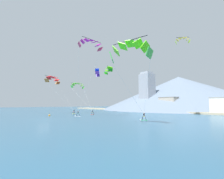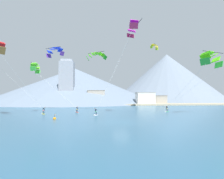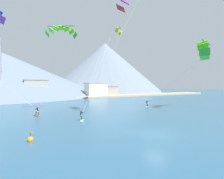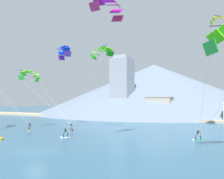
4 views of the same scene
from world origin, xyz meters
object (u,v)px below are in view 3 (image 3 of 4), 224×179
kitesurfer_near_lead (147,105)px  parafoil_kite_distant_mid_solo (119,30)px  kitesurfer_near_trail (81,118)px  parafoil_kite_near_lead (203,49)px  kitesurfer_far_left (37,113)px  parafoil_kite_distant_high_outer (61,31)px  race_marker_buoy (30,140)px

kitesurfer_near_lead → parafoil_kite_distant_mid_solo: (2.33, 15.52, 22.11)m
kitesurfer_near_trail → parafoil_kite_near_lead: parafoil_kite_near_lead is taller
kitesurfer_near_trail → kitesurfer_far_left: size_ratio=0.99×
kitesurfer_near_lead → parafoil_kite_distant_high_outer: bearing=167.7°
kitesurfer_near_trail → parafoil_kite_distant_high_outer: (0.33, 11.43, 15.57)m
parafoil_kite_near_lead → parafoil_kite_distant_mid_solo: parafoil_kite_distant_mid_solo is taller
kitesurfer_near_lead → kitesurfer_far_left: bearing=177.7°
kitesurfer_near_lead → kitesurfer_far_left: (-24.14, 0.98, -0.08)m
kitesurfer_near_trail → parafoil_kite_distant_high_outer: size_ratio=0.29×
parafoil_kite_distant_mid_solo → kitesurfer_near_lead: bearing=-98.5°
race_marker_buoy → parafoil_kite_near_lead: bearing=5.8°
parafoil_kite_distant_high_outer → kitesurfer_near_lead: bearing=-12.3°
parafoil_kite_near_lead → parafoil_kite_distant_high_outer: size_ratio=2.07×
kitesurfer_far_left → race_marker_buoy: kitesurfer_far_left is taller
parafoil_kite_distant_mid_solo → kitesurfer_near_trail: bearing=-133.5°
kitesurfer_far_left → parafoil_kite_distant_high_outer: 16.70m
kitesurfer_near_trail → parafoil_kite_distant_high_outer: bearing=88.3°
kitesurfer_near_trail → parafoil_kite_near_lead: (25.39, -2.70, 12.19)m
parafoil_kite_distant_high_outer → race_marker_buoy: parafoil_kite_distant_high_outer is taller
kitesurfer_near_lead → parafoil_kite_distant_mid_solo: bearing=81.5°
parafoil_kite_near_lead → race_marker_buoy: 35.22m
kitesurfer_far_left → parafoil_kite_near_lead: 34.37m
kitesurfer_near_trail → race_marker_buoy: 9.52m
parafoil_kite_near_lead → parafoil_kite_distant_mid_solo: 27.65m
kitesurfer_near_trail → parafoil_kite_distant_mid_solo: bearing=46.5°
parafoil_kite_distant_high_outer → race_marker_buoy: size_ratio=5.98×
kitesurfer_far_left → race_marker_buoy: size_ratio=1.74×
kitesurfer_far_left → kitesurfer_near_lead: bearing=-2.3°
kitesurfer_near_trail → race_marker_buoy: bearing=-140.8°
race_marker_buoy → kitesurfer_near_lead: bearing=26.5°
kitesurfer_near_lead → race_marker_buoy: (-26.70, -13.31, -0.39)m
kitesurfer_far_left → race_marker_buoy: (-2.56, -14.29, -0.31)m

